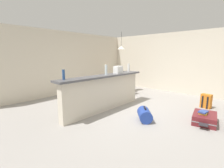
% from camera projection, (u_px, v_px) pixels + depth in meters
% --- Properties ---
extents(ground_plane, '(13.00, 13.00, 0.05)m').
position_uv_depth(ground_plane, '(128.00, 109.00, 4.82)').
color(ground_plane, gray).
extents(wall_back, '(6.60, 0.10, 2.50)m').
position_uv_depth(wall_back, '(69.00, 63.00, 6.61)').
color(wall_back, beige).
rests_on(wall_back, ground_plane).
extents(wall_right, '(0.10, 6.00, 2.50)m').
position_uv_depth(wall_right, '(164.00, 62.00, 7.01)').
color(wall_right, beige).
rests_on(wall_right, ground_plane).
extents(partition_half_wall, '(2.80, 0.20, 0.97)m').
position_uv_depth(partition_half_wall, '(105.00, 94.00, 4.54)').
color(partition_half_wall, beige).
rests_on(partition_half_wall, ground_plane).
extents(bar_countertop, '(2.96, 0.40, 0.05)m').
position_uv_depth(bar_countertop, '(104.00, 76.00, 4.45)').
color(bar_countertop, '#4C4C51').
rests_on(bar_countertop, partition_half_wall).
extents(bottle_blue, '(0.06, 0.06, 0.23)m').
position_uv_depth(bottle_blue, '(64.00, 75.00, 3.60)').
color(bottle_blue, '#284C89').
rests_on(bottle_blue, bar_countertop).
extents(bottle_clear, '(0.07, 0.07, 0.29)m').
position_uv_depth(bottle_clear, '(106.00, 70.00, 4.40)').
color(bottle_clear, silver).
rests_on(bottle_clear, bar_countertop).
extents(bottle_white, '(0.07, 0.07, 0.27)m').
position_uv_depth(bottle_white, '(129.00, 68.00, 5.37)').
color(bottle_white, silver).
rests_on(bottle_white, bar_countertop).
extents(grocery_bag, '(0.26, 0.18, 0.22)m').
position_uv_depth(grocery_bag, '(118.00, 70.00, 4.87)').
color(grocery_bag, silver).
rests_on(grocery_bag, bar_countertop).
extents(dining_table, '(1.10, 0.80, 0.74)m').
position_uv_depth(dining_table, '(119.00, 77.00, 6.84)').
color(dining_table, brown).
rests_on(dining_table, ground_plane).
extents(dining_chair_near_partition, '(0.43, 0.43, 0.93)m').
position_uv_depth(dining_chair_near_partition, '(126.00, 81.00, 6.48)').
color(dining_chair_near_partition, black).
rests_on(dining_chair_near_partition, ground_plane).
extents(pendant_lamp, '(0.34, 0.34, 0.74)m').
position_uv_depth(pendant_lamp, '(121.00, 48.00, 6.61)').
color(pendant_lamp, black).
extents(suitcase_flat_maroon, '(0.87, 0.60, 0.22)m').
position_uv_depth(suitcase_flat_maroon, '(204.00, 118.00, 3.74)').
color(suitcase_flat_maroon, maroon).
rests_on(suitcase_flat_maroon, ground_plane).
extents(duffel_bag_blue, '(0.56, 0.54, 0.34)m').
position_uv_depth(duffel_bag_blue, '(145.00, 115.00, 3.86)').
color(duffel_bag_blue, '#233D93').
rests_on(duffel_bag_blue, ground_plane).
extents(backpack_orange, '(0.28, 0.30, 0.42)m').
position_uv_depth(backpack_orange, '(206.00, 101.00, 4.79)').
color(backpack_orange, orange).
rests_on(backpack_orange, ground_plane).
extents(book_stack, '(0.25, 0.19, 0.07)m').
position_uv_depth(book_stack, '(203.00, 112.00, 3.71)').
color(book_stack, gold).
rests_on(book_stack, suitcase_flat_maroon).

